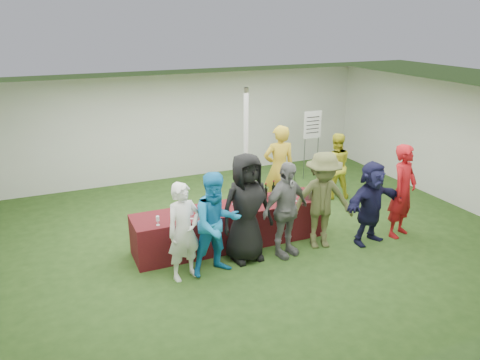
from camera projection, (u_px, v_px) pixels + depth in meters
name	position (u px, v px, depth m)	size (l,w,h in m)	color
ground	(247.00, 236.00, 9.14)	(60.00, 60.00, 0.00)	#284719
tent	(246.00, 152.00, 9.92)	(10.00, 10.00, 10.00)	white
serving_table	(230.00, 226.00, 8.72)	(3.60, 0.80, 0.75)	#5E1516
wine_bottles	(258.00, 194.00, 8.90)	(0.72, 0.16, 0.32)	black
wine_glasses	(210.00, 210.00, 8.16)	(2.72, 0.12, 0.16)	silver
water_bottle	(234.00, 199.00, 8.67)	(0.07, 0.07, 0.23)	silver
bar_towel	(303.00, 193.00, 9.22)	(0.25, 0.18, 0.03)	white
dump_bucket	(310.00, 194.00, 8.95)	(0.22, 0.22, 0.18)	slate
wine_list_sign	(312.00, 130.00, 11.97)	(0.50, 0.03, 1.80)	slate
staff_pourer	(279.00, 169.00, 10.09)	(0.70, 0.46, 1.92)	gold
staff_back	(335.00, 166.00, 10.87)	(0.76, 0.59, 1.56)	gold
customer_0	(184.00, 232.00, 7.45)	(0.60, 0.39, 1.64)	white
customer_1	(217.00, 224.00, 7.58)	(0.85, 0.67, 1.76)	#1780C2
customer_2	(246.00, 208.00, 7.99)	(0.95, 0.62, 1.94)	black
customer_3	(286.00, 210.00, 8.16)	(1.02, 0.43, 1.74)	slate
customer_4	(322.00, 201.00, 8.46)	(1.18, 0.68, 1.82)	#4D512A
customer_5	(371.00, 203.00, 8.65)	(1.48, 0.47, 1.60)	#171739
customer_6	(403.00, 191.00, 8.91)	(0.67, 0.44, 1.83)	#A51116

